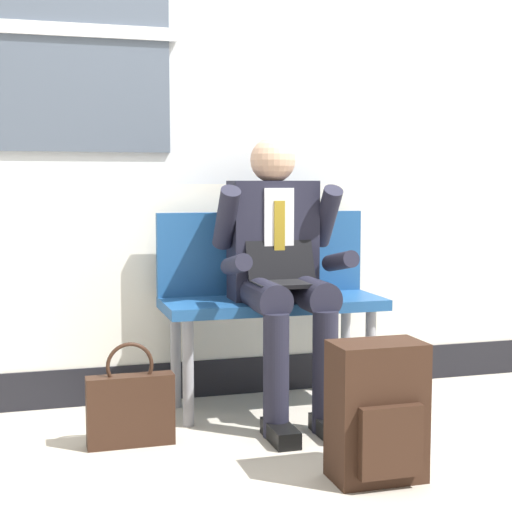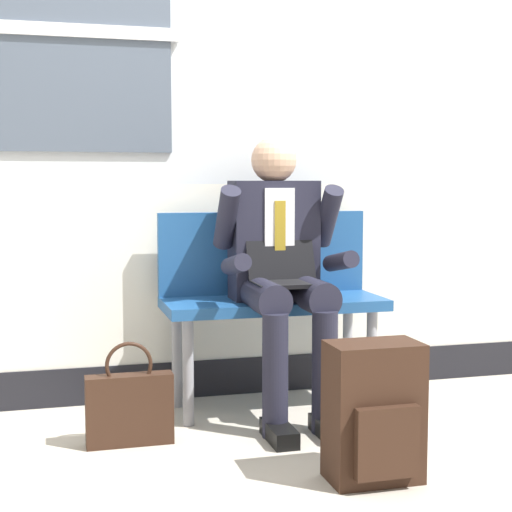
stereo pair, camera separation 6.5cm
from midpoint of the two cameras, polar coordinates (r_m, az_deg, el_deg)
ground_plane at (r=3.52m, az=-1.63°, el=-12.34°), size 18.00×18.00×0.00m
station_wall at (r=3.92m, az=-3.81°, el=11.75°), size 6.21×0.17×3.03m
bench_with_person at (r=3.73m, az=1.49°, el=-2.47°), size 1.03×0.42×0.93m
person_seated at (r=3.53m, az=2.41°, el=-0.77°), size 0.57×0.70×1.28m
backpack at (r=2.89m, az=9.27°, el=-11.27°), size 0.33×0.24×0.50m
handbag at (r=3.29m, az=-8.63°, el=-10.83°), size 0.35×0.09×0.43m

